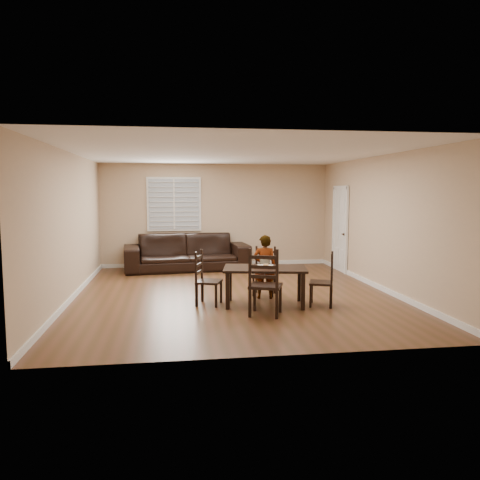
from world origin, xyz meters
The scene contains 11 objects.
ground centered at (0.00, 0.00, 0.00)m, with size 7.00×7.00×0.00m, color #57321D.
room centered at (0.04, 0.18, 1.81)m, with size 6.04×7.04×2.72m.
dining_table centered at (0.43, -0.98, 0.58)m, with size 1.54×1.04×0.67m.
chair_near centered at (0.62, -0.09, 0.42)m, with size 0.52×0.51×0.92m.
chair_far centered at (0.27, -1.74, 0.50)m, with size 0.63×0.61×1.10m.
chair_left centered at (-0.64, -0.77, 0.43)m, with size 0.52×0.54×0.95m.
chair_right centered at (1.50, -1.20, 0.43)m, with size 0.52×0.53×0.94m.
child centered at (0.53, -0.47, 0.59)m, with size 0.43×0.28×1.19m, color gray.
napkin centered at (0.46, -0.82, 0.67)m, with size 0.28×0.28×0.00m, color white.
donut centered at (0.48, -0.83, 0.69)m, with size 0.10×0.10×0.04m.
sofa centered at (-0.80, 2.93, 0.45)m, with size 3.10×1.21×0.90m, color black.
Camera 1 is at (-1.15, -8.87, 1.99)m, focal length 35.00 mm.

